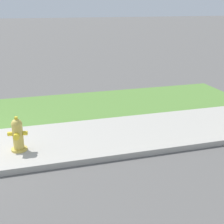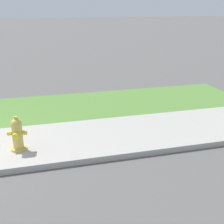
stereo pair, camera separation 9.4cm
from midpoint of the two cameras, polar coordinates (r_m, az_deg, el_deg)
fire_hydrant_near_corner at (r=6.54m, az=-16.53°, el=-3.94°), size 0.40×0.37×0.73m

